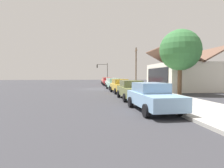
{
  "coord_description": "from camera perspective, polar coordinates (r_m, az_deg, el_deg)",
  "views": [
    {
      "loc": [
        27.9,
        -0.92,
        2.01
      ],
      "look_at": [
        1.54,
        2.24,
        0.8
      ],
      "focal_mm": 30.07,
      "sensor_mm": 36.0,
      "label": 1
    }
  ],
  "objects": [
    {
      "name": "car_olive",
      "position": [
        15.93,
        6.03,
        -1.71
      ],
      "size": [
        4.86,
        2.04,
        1.59
      ],
      "rotation": [
        0.0,
        0.0,
        0.0
      ],
      "color": "olive",
      "rests_on": "ground"
    },
    {
      "name": "sidewalk_curb",
      "position": [
        28.72,
        6.3,
        -1.26
      ],
      "size": [
        60.0,
        4.2,
        0.16
      ],
      "primitive_type": "cube",
      "color": "#B2AFA8",
      "rests_on": "ground"
    },
    {
      "name": "car_cherry",
      "position": [
        37.88,
        -1.24,
        0.8
      ],
      "size": [
        4.39,
        2.09,
        1.59
      ],
      "rotation": [
        0.0,
        0.0,
        0.0
      ],
      "color": "red",
      "rests_on": "ground"
    },
    {
      "name": "fire_hydrant_red",
      "position": [
        26.77,
        4.2,
        -0.64
      ],
      "size": [
        0.22,
        0.22,
        0.71
      ],
      "color": "red",
      "rests_on": "sidewalk_curb"
    },
    {
      "name": "car_coral",
      "position": [
        43.54,
        -1.81,
        1.03
      ],
      "size": [
        4.9,
        2.12,
        1.59
      ],
      "rotation": [
        0.0,
        0.0,
        0.03
      ],
      "color": "#EA8C75",
      "rests_on": "ground"
    },
    {
      "name": "utility_pole_wooden",
      "position": [
        37.42,
        7.31,
        5.52
      ],
      "size": [
        1.8,
        0.24,
        7.5
      ],
      "color": "brown",
      "rests_on": "ground"
    },
    {
      "name": "ground_plane",
      "position": [
        27.99,
        -4.94,
        -1.52
      ],
      "size": [
        120.0,
        120.0,
        0.0
      ],
      "primitive_type": "plane",
      "color": "#38383D"
    },
    {
      "name": "car_mustard",
      "position": [
        21.64,
        2.61,
        -0.57
      ],
      "size": [
        4.69,
        2.15,
        1.59
      ],
      "rotation": [
        0.0,
        0.0,
        0.05
      ],
      "color": "gold",
      "rests_on": "ground"
    },
    {
      "name": "traffic_light_main",
      "position": [
        47.61,
        -2.67,
        4.39
      ],
      "size": [
        0.37,
        2.79,
        5.2
      ],
      "color": "#383833",
      "rests_on": "ground"
    },
    {
      "name": "car_seafoam",
      "position": [
        26.92,
        0.76,
        0.06
      ],
      "size": [
        4.63,
        2.21,
        1.59
      ],
      "rotation": [
        0.0,
        0.0,
        0.05
      ],
      "color": "#9ED1BC",
      "rests_on": "ground"
    },
    {
      "name": "car_skyblue",
      "position": [
        10.87,
        12.13,
        -3.77
      ],
      "size": [
        4.81,
        2.16,
        1.59
      ],
      "rotation": [
        0.0,
        0.0,
        0.04
      ],
      "color": "#8CB7E0",
      "rests_on": "ground"
    },
    {
      "name": "car_ivory",
      "position": [
        32.69,
        -0.2,
        0.51
      ],
      "size": [
        4.84,
        2.06,
        1.59
      ],
      "rotation": [
        0.0,
        0.0,
        0.04
      ],
      "color": "silver",
      "rests_on": "ground"
    },
    {
      "name": "storefront_building",
      "position": [
        27.87,
        20.75,
        2.36
      ],
      "size": [
        9.85,
        7.76,
        5.76
      ],
      "color": "silver",
      "rests_on": "ground"
    },
    {
      "name": "shade_tree",
      "position": [
        20.96,
        20.01,
        9.61
      ],
      "size": [
        4.23,
        4.23,
        6.77
      ],
      "color": "brown",
      "rests_on": "ground"
    }
  ]
}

